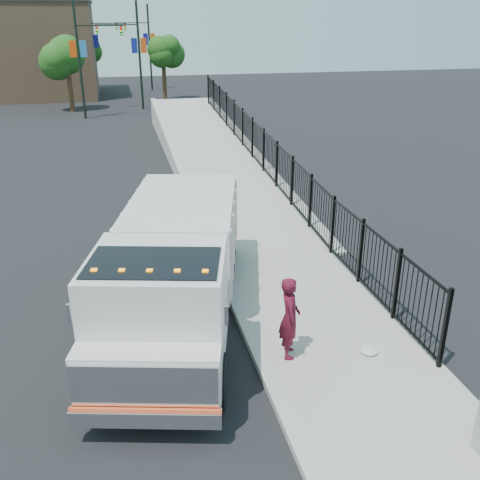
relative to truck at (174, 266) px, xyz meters
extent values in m
plane|color=black|center=(1.58, -1.05, -1.59)|extent=(120.00, 120.00, 0.00)
cube|color=#9E998E|center=(3.50, -3.05, -1.53)|extent=(3.55, 12.00, 0.12)
cube|color=#ADAAA3|center=(1.58, -3.05, -1.51)|extent=(0.30, 12.00, 0.16)
cube|color=#9E998E|center=(3.70, 14.95, -1.59)|extent=(3.95, 24.06, 3.19)
cube|color=black|center=(5.13, 10.95, -0.69)|extent=(0.10, 28.00, 1.80)
cube|color=black|center=(0.10, 0.40, -0.99)|extent=(2.85, 7.41, 0.24)
cube|color=silver|center=(-0.51, -2.02, 0.09)|extent=(3.05, 2.93, 2.17)
cube|color=silver|center=(-0.84, -3.33, -0.45)|extent=(2.66, 1.36, 1.08)
cube|color=silver|center=(-0.94, -3.72, -0.45)|extent=(2.44, 0.69, 0.92)
cube|color=silver|center=(-0.96, -3.80, -0.99)|extent=(2.57, 0.83, 0.30)
cube|color=#DC4720|center=(-0.96, -3.80, -0.83)|extent=(2.54, 0.69, 0.07)
cube|color=black|center=(-0.57, -2.28, 0.74)|extent=(2.66, 1.95, 0.92)
cube|color=silver|center=(0.45, 1.77, 0.09)|extent=(3.64, 5.05, 1.84)
cube|color=silver|center=(-2.09, -2.74, 0.58)|extent=(0.08, 0.08, 0.38)
cube|color=silver|center=(0.54, -3.40, 0.58)|extent=(0.08, 0.08, 0.38)
cube|color=orange|center=(-1.61, -2.41, 1.20)|extent=(0.13, 0.11, 0.07)
cube|color=orange|center=(-1.14, -2.53, 1.20)|extent=(0.13, 0.11, 0.07)
cube|color=orange|center=(-0.67, -2.65, 1.20)|extent=(0.13, 0.11, 0.07)
cube|color=orange|center=(-0.19, -2.77, 1.20)|extent=(0.13, 0.11, 0.07)
cube|color=orange|center=(0.28, -2.88, 1.20)|extent=(0.13, 0.11, 0.07)
cylinder|color=black|center=(-1.80, -2.47, -1.04)|extent=(0.60, 1.14, 1.08)
cylinder|color=black|center=(0.41, -3.03, -1.04)|extent=(0.60, 1.14, 1.08)
cylinder|color=black|center=(-0.50, 2.68, -1.04)|extent=(0.60, 1.14, 1.08)
cylinder|color=black|center=(1.71, 2.12, -1.04)|extent=(0.60, 1.14, 1.08)
cylinder|color=black|center=(-0.21, 3.83, -1.04)|extent=(0.60, 1.14, 1.08)
cylinder|color=black|center=(2.00, 3.28, -1.04)|extent=(0.60, 1.14, 1.08)
imported|color=#510E1E|center=(2.20, -1.92, -0.55)|extent=(0.57, 0.75, 1.84)
ellipsoid|color=silver|center=(3.93, -2.25, -1.42)|extent=(0.39, 0.39, 0.10)
cylinder|color=black|center=(-3.17, 29.67, 2.41)|extent=(0.18, 0.18, 8.00)
cube|color=black|center=(-1.57, 29.67, 4.71)|extent=(3.20, 0.08, 0.08)
cube|color=black|center=(-0.13, 29.67, 4.36)|extent=(0.18, 0.22, 0.60)
cube|color=#21689F|center=(-2.82, 29.67, 3.21)|extent=(0.45, 0.04, 1.10)
cube|color=#D43E07|center=(-3.52, 29.67, 3.21)|extent=(0.45, 0.04, 1.10)
cylinder|color=black|center=(1.19, 33.18, 2.41)|extent=(0.18, 0.18, 8.00)
cube|color=black|center=(-0.41, 33.18, 4.71)|extent=(3.20, 0.08, 0.08)
cube|color=black|center=(-1.85, 33.18, 4.36)|extent=(0.18, 0.22, 0.60)
cube|color=#D54511|center=(1.54, 33.18, 3.21)|extent=(0.45, 0.04, 1.10)
cube|color=navy|center=(0.84, 33.18, 3.21)|extent=(0.45, 0.04, 1.10)
cylinder|color=black|center=(-2.54, 42.16, 2.41)|extent=(0.18, 0.18, 8.00)
cube|color=black|center=(-0.94, 42.16, 4.71)|extent=(3.20, 0.08, 0.08)
cube|color=black|center=(0.50, 42.16, 4.36)|extent=(0.18, 0.22, 0.60)
cube|color=#1D20A4|center=(-2.19, 42.16, 3.21)|extent=(0.45, 0.04, 1.10)
cube|color=orange|center=(-2.89, 42.16, 3.21)|extent=(0.45, 0.04, 1.10)
cylinder|color=black|center=(2.83, 45.33, 2.41)|extent=(0.18, 0.18, 8.00)
cube|color=black|center=(1.23, 45.33, 4.71)|extent=(3.20, 0.08, 0.08)
cube|color=black|center=(-0.21, 45.33, 4.36)|extent=(0.18, 0.22, 0.60)
cube|color=orange|center=(3.18, 45.33, 3.21)|extent=(0.45, 0.04, 1.10)
cube|color=#111396|center=(2.48, 45.33, 3.21)|extent=(0.45, 0.04, 1.10)
cylinder|color=#382314|center=(-4.25, 33.12, 0.01)|extent=(0.36, 0.36, 3.20)
sphere|color=#194714|center=(-4.25, 33.12, 2.41)|extent=(2.92, 2.92, 2.92)
cylinder|color=#382314|center=(3.40, 37.57, 0.01)|extent=(0.36, 0.36, 3.20)
sphere|color=#194714|center=(3.40, 37.57, 2.41)|extent=(2.13, 2.13, 2.13)
cylinder|color=#382314|center=(-3.26, 47.17, 0.01)|extent=(0.36, 0.36, 3.20)
sphere|color=#194714|center=(-3.26, 47.17, 2.41)|extent=(2.59, 2.59, 2.59)
cube|color=#8C664C|center=(-7.42, 42.95, 2.41)|extent=(10.00, 10.00, 8.00)
camera|label=1|loc=(-1.00, -11.17, 5.31)|focal=40.00mm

